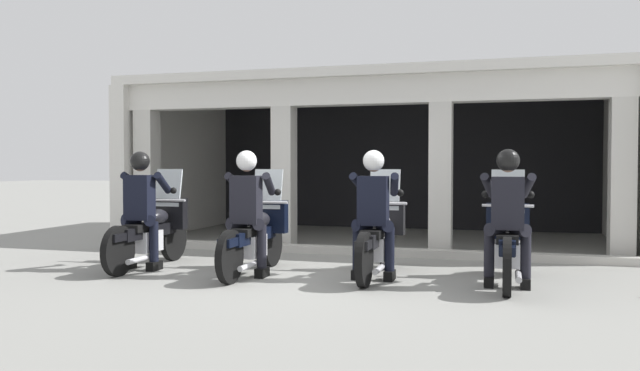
% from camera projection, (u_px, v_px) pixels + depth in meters
% --- Properties ---
extents(ground_plane, '(80.00, 80.00, 0.00)m').
position_uv_depth(ground_plane, '(365.00, 246.00, 11.09)').
color(ground_plane, gray).
extents(station_building, '(8.98, 4.59, 2.99)m').
position_uv_depth(station_building, '(385.00, 140.00, 12.70)').
color(station_building, black).
rests_on(station_building, ground).
extents(kerb_strip, '(8.48, 0.24, 0.12)m').
position_uv_depth(kerb_strip, '(353.00, 251.00, 10.09)').
color(kerb_strip, '#B7B5AD').
rests_on(kerb_strip, ground).
extents(motorcycle_far_left, '(0.62, 2.04, 1.35)m').
position_uv_depth(motorcycle_far_left, '(153.00, 230.00, 8.89)').
color(motorcycle_far_left, black).
rests_on(motorcycle_far_left, ground).
extents(police_officer_far_left, '(0.63, 0.61, 1.58)m').
position_uv_depth(police_officer_far_left, '(141.00, 200.00, 8.60)').
color(police_officer_far_left, black).
rests_on(police_officer_far_left, ground).
extents(motorcycle_center_left, '(0.62, 2.04, 1.35)m').
position_uv_depth(motorcycle_center_left, '(256.00, 234.00, 8.36)').
color(motorcycle_center_left, black).
rests_on(motorcycle_center_left, ground).
extents(police_officer_center_left, '(0.63, 0.61, 1.58)m').
position_uv_depth(police_officer_center_left, '(247.00, 202.00, 8.07)').
color(police_officer_center_left, black).
rests_on(police_officer_center_left, ground).
extents(motorcycle_center_right, '(0.62, 2.04, 1.35)m').
position_uv_depth(motorcycle_center_right, '(378.00, 236.00, 8.13)').
color(motorcycle_center_right, black).
rests_on(motorcycle_center_right, ground).
extents(police_officer_center_right, '(0.63, 0.61, 1.58)m').
position_uv_depth(police_officer_center_right, '(374.00, 203.00, 7.85)').
color(police_officer_center_right, black).
rests_on(police_officer_center_right, ground).
extents(motorcycle_far_right, '(0.62, 2.04, 1.35)m').
position_uv_depth(motorcycle_far_right, '(508.00, 241.00, 7.62)').
color(motorcycle_far_right, black).
rests_on(motorcycle_far_right, ground).
extents(police_officer_far_right, '(0.63, 0.61, 1.58)m').
position_uv_depth(police_officer_far_right, '(508.00, 206.00, 7.33)').
color(police_officer_far_right, black).
rests_on(police_officer_far_right, ground).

